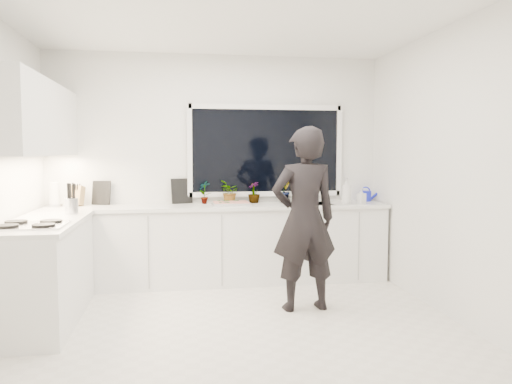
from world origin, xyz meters
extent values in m
cube|color=beige|center=(0.00, 0.00, -0.01)|extent=(4.00, 3.50, 0.02)
cube|color=white|center=(0.00, 1.76, 1.35)|extent=(4.00, 0.02, 2.70)
cube|color=white|center=(2.01, 0.00, 1.35)|extent=(0.02, 3.50, 2.70)
cube|color=white|center=(0.00, 0.00, 2.71)|extent=(4.00, 3.50, 0.02)
cube|color=black|center=(0.60, 1.73, 1.55)|extent=(1.80, 0.02, 1.00)
cube|color=white|center=(0.00, 1.45, 0.44)|extent=(3.92, 0.58, 0.88)
cube|color=white|center=(-1.67, 0.35, 0.44)|extent=(0.58, 1.60, 0.88)
cube|color=silver|center=(0.00, 1.44, 0.90)|extent=(3.94, 0.62, 0.04)
cube|color=silver|center=(-1.67, 0.35, 0.90)|extent=(0.62, 1.60, 0.04)
cube|color=white|center=(-1.79, 0.70, 1.85)|extent=(0.34, 2.10, 0.70)
cube|color=silver|center=(1.05, 1.45, 0.87)|extent=(0.58, 0.42, 0.14)
cylinder|color=silver|center=(1.05, 1.65, 1.03)|extent=(0.03, 0.03, 0.22)
cube|color=black|center=(-1.69, 0.00, 0.94)|extent=(0.56, 0.48, 0.03)
imported|color=black|center=(0.72, 0.32, 0.89)|extent=(0.68, 0.48, 1.78)
cube|color=silver|center=(0.13, 1.42, 0.94)|extent=(0.44, 0.33, 0.03)
cube|color=#B03917|center=(0.13, 1.42, 0.95)|extent=(0.40, 0.29, 0.01)
cylinder|color=#161FCE|center=(1.85, 1.61, 0.98)|extent=(0.18, 0.18, 0.13)
cylinder|color=silver|center=(-1.85, 1.55, 1.05)|extent=(0.12, 0.12, 0.26)
cube|color=olive|center=(-1.61, 1.59, 1.03)|extent=(0.16, 0.14, 0.22)
cylinder|color=silver|center=(-1.52, 0.80, 1.00)|extent=(0.15, 0.15, 0.16)
cube|color=black|center=(-1.36, 1.69, 1.06)|extent=(0.22, 0.08, 0.28)
cube|color=black|center=(-0.43, 1.69, 1.07)|extent=(0.25, 0.09, 0.30)
imported|color=#26662D|center=(-0.16, 1.61, 1.06)|extent=(0.17, 0.17, 0.27)
imported|color=#26662D|center=(0.14, 1.61, 1.06)|extent=(0.22, 0.25, 0.28)
imported|color=#26662D|center=(0.43, 1.61, 1.05)|extent=(0.20, 0.20, 0.26)
imported|color=#26662D|center=(0.82, 1.61, 1.06)|extent=(0.19, 0.20, 0.28)
imported|color=#D8BF66|center=(1.49, 1.30, 1.08)|extent=(0.16, 0.16, 0.31)
imported|color=#D8BF66|center=(1.68, 1.30, 1.01)|extent=(0.11, 0.11, 0.19)
camera|label=1|loc=(-0.49, -4.32, 1.53)|focal=35.00mm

